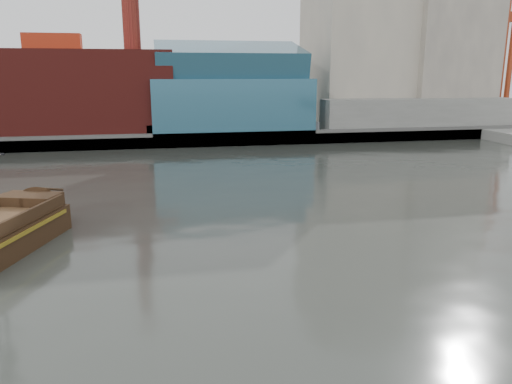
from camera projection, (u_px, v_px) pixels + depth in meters
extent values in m
plane|color=#282B26|center=(241.00, 296.00, 30.06)|extent=(400.00, 400.00, 0.00)
cube|color=slate|center=(174.00, 125.00, 117.47)|extent=(220.00, 60.00, 2.00)
cube|color=#4C4C49|center=(181.00, 140.00, 89.30)|extent=(220.00, 1.00, 2.60)
cube|color=maroon|center=(57.00, 93.00, 92.16)|extent=(42.00, 18.00, 15.00)
cube|color=#28576C|center=(230.00, 105.00, 97.06)|extent=(30.00, 16.00, 10.00)
cube|color=#B4A995|center=(359.00, 16.00, 108.20)|extent=(20.00, 22.00, 46.00)
cube|color=#A29888|center=(442.00, 35.00, 108.83)|extent=(18.00, 18.00, 38.00)
cube|color=#B4A995|center=(370.00, 12.00, 125.64)|extent=(24.00, 20.00, 52.00)
cube|color=slate|center=(418.00, 114.00, 101.10)|extent=(40.00, 6.00, 6.00)
cube|color=#28576C|center=(229.00, 62.00, 95.18)|extent=(28.00, 14.94, 8.78)
cube|color=slate|center=(496.00, 113.00, 122.52)|extent=(4.00, 4.00, 3.00)
cylinder|color=#A4381B|center=(503.00, 51.00, 119.13)|extent=(1.40, 1.40, 32.00)
cube|color=slate|center=(505.00, 109.00, 133.99)|extent=(4.00, 4.00, 3.00)
cylinder|color=#A4381B|center=(510.00, 65.00, 131.30)|extent=(1.40, 1.40, 26.00)
cube|color=#A4381B|center=(505.00, 17.00, 127.91)|extent=(5.00, 2.50, 2.50)
cube|color=black|center=(30.00, 201.00, 41.80)|extent=(5.33, 4.03, 1.11)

